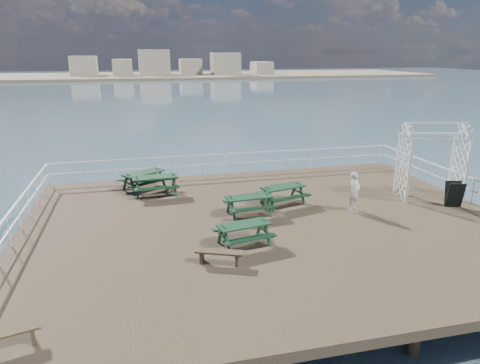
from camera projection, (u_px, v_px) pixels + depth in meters
The scene contains 13 objects.
ground at pixel (270, 226), 16.00m from camera, with size 18.00×14.00×0.30m, color brown.
sea_backdrop at pixel (186, 72), 143.57m from camera, with size 300.00×300.00×9.20m.
railing at pixel (250, 181), 18.08m from camera, with size 17.77×13.76×1.10m.
picnic_table_a at pixel (144, 177), 19.67m from camera, with size 2.42×2.30×0.92m.
picnic_table_b at pixel (156, 181), 18.92m from camera, with size 2.00×1.64×0.95m.
picnic_table_c at pixel (283, 191), 17.73m from camera, with size 2.14×1.88×0.89m.
picnic_table_d at pixel (244, 230), 13.98m from camera, with size 1.95×1.68×0.84m.
picnic_table_e at pixel (249, 201), 16.57m from camera, with size 1.87×1.56×0.86m.
flat_bench_near at pixel (3, 337), 9.06m from camera, with size 1.51×0.71×0.42m.
flat_bench_far at pixel (219, 254), 12.77m from camera, with size 1.47×0.87×0.42m.
trellis_arbor at pixel (431, 165), 18.34m from camera, with size 2.89×1.98×3.29m.
sandwich_board at pixel (454, 195), 17.40m from camera, with size 0.77×0.66×1.08m.
person at pixel (354, 192), 16.93m from camera, with size 0.58×0.38×1.58m, color white.
Camera 1 is at (-4.55, -14.15, 6.11)m, focal length 32.00 mm.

